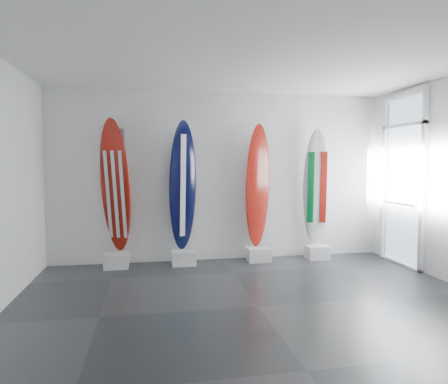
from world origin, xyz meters
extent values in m
plane|color=black|center=(0.00, 0.00, 0.00)|extent=(6.00, 6.00, 0.00)
plane|color=white|center=(0.00, 0.00, 3.00)|extent=(6.00, 6.00, 0.00)
plane|color=silver|center=(0.00, 2.50, 1.50)|extent=(6.00, 0.00, 6.00)
plane|color=silver|center=(0.00, -2.50, 1.50)|extent=(6.00, 0.00, 6.00)
cube|color=silver|center=(-1.83, 2.18, 0.12)|extent=(0.40, 0.30, 0.24)
ellipsoid|color=maroon|center=(-1.83, 2.28, 1.35)|extent=(0.61, 0.53, 2.24)
cube|color=silver|center=(-0.71, 2.18, 0.12)|extent=(0.40, 0.30, 0.24)
ellipsoid|color=black|center=(-0.71, 2.28, 1.35)|extent=(0.53, 0.34, 2.23)
cube|color=silver|center=(0.62, 2.18, 0.12)|extent=(0.40, 0.30, 0.24)
ellipsoid|color=maroon|center=(0.62, 2.28, 1.34)|extent=(0.52, 0.32, 2.19)
cube|color=silver|center=(1.72, 2.18, 0.12)|extent=(0.40, 0.30, 0.24)
ellipsoid|color=silver|center=(1.72, 2.28, 1.30)|extent=(0.51, 0.29, 2.12)
cube|color=silver|center=(-2.45, 2.48, 0.35)|extent=(0.09, 0.02, 0.13)
camera|label=1|loc=(-1.27, -4.60, 1.73)|focal=32.19mm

